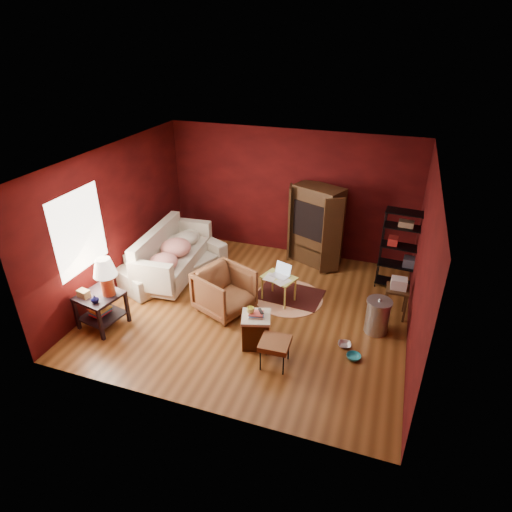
{
  "coord_description": "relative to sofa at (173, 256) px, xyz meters",
  "views": [
    {
      "loc": [
        2.19,
        -6.2,
        4.62
      ],
      "look_at": [
        0.0,
        0.2,
        1.0
      ],
      "focal_mm": 30.0,
      "sensor_mm": 36.0,
      "label": 1
    }
  ],
  "objects": [
    {
      "name": "trash_can",
      "position": [
        4.2,
        -0.59,
        -0.13
      ],
      "size": [
        0.55,
        0.55,
        0.67
      ],
      "rotation": [
        0.0,
        0.0,
        0.36
      ],
      "color": "#B2B6BA",
      "rests_on": "ground"
    },
    {
      "name": "sofa_cushions",
      "position": [
        -0.03,
        -0.02,
        0.01
      ],
      "size": [
        1.05,
        2.28,
        0.93
      ],
      "rotation": [
        0.0,
        0.0,
        0.07
      ],
      "color": "beige",
      "rests_on": "sofa"
    },
    {
      "name": "small_stand",
      "position": [
        4.46,
        -0.0,
        0.13
      ],
      "size": [
        0.4,
        0.4,
        0.77
      ],
      "rotation": [
        0.0,
        0.0,
        0.03
      ],
      "color": "#3E2411",
      "rests_on": "ground"
    },
    {
      "name": "hamper",
      "position": [
        2.36,
        -1.57,
        -0.16
      ],
      "size": [
        0.57,
        0.57,
        0.64
      ],
      "rotation": [
        0.0,
        0.0,
        0.28
      ],
      "color": "#482710",
      "rests_on": "ground"
    },
    {
      "name": "sofa",
      "position": [
        0.0,
        0.0,
        0.0
      ],
      "size": [
        1.54,
        2.37,
        0.9
      ],
      "primitive_type": "imported",
      "rotation": [
        0.0,
        0.0,
        1.16
      ],
      "color": "beige",
      "rests_on": "ground"
    },
    {
      "name": "pet_bowl_steel",
      "position": [
        3.75,
        -1.16,
        -0.34
      ],
      "size": [
        0.22,
        0.09,
        0.22
      ],
      "primitive_type": "imported",
      "rotation": [
        0.0,
        0.0,
        0.17
      ],
      "color": "silver",
      "rests_on": "ground"
    },
    {
      "name": "side_table",
      "position": [
        -0.25,
        -1.9,
        0.33
      ],
      "size": [
        0.77,
        0.77,
        1.3
      ],
      "rotation": [
        0.0,
        0.0,
        -0.2
      ],
      "color": "black",
      "rests_on": "ground"
    },
    {
      "name": "tv_armoire",
      "position": [
        2.67,
        1.51,
        0.46
      ],
      "size": [
        1.26,
        1.03,
        1.74
      ],
      "rotation": [
        0.0,
        0.0,
        -0.41
      ],
      "color": "#3E2411",
      "rests_on": "ground"
    },
    {
      "name": "laptop_desk",
      "position": [
        2.35,
        -0.21,
        0.01
      ],
      "size": [
        0.71,
        0.61,
        0.75
      ],
      "rotation": [
        0.0,
        0.0,
        -0.33
      ],
      "color": "#EFF971",
      "rests_on": "ground"
    },
    {
      "name": "footstool",
      "position": [
        2.79,
        -1.94,
        -0.05
      ],
      "size": [
        0.46,
        0.46,
        0.46
      ],
      "rotation": [
        0.0,
        0.0,
        0.04
      ],
      "color": "black",
      "rests_on": "ground"
    },
    {
      "name": "room",
      "position": [
        1.93,
        -0.64,
        0.95
      ],
      "size": [
        5.54,
        5.04,
        2.84
      ],
      "color": "brown",
      "rests_on": "ground"
    },
    {
      "name": "pet_bowl_turquoise",
      "position": [
        3.93,
        -1.42,
        -0.33
      ],
      "size": [
        0.24,
        0.13,
        0.23
      ],
      "primitive_type": "imported",
      "rotation": [
        0.0,
        0.0,
        0.28
      ],
      "color": "teal",
      "rests_on": "ground"
    },
    {
      "name": "rug_round",
      "position": [
        2.52,
        -0.08,
        -0.44
      ],
      "size": [
        1.7,
        1.7,
        0.01
      ],
      "rotation": [
        0.0,
        0.0,
        0.37
      ],
      "color": "#F5EACC",
      "rests_on": "ground"
    },
    {
      "name": "mug",
      "position": [
        2.27,
        -1.6,
        0.24
      ],
      "size": [
        0.14,
        0.11,
        0.13
      ],
      "primitive_type": "imported",
      "rotation": [
        0.0,
        0.0,
        -0.09
      ],
      "color": "#FEFF7C",
      "rests_on": "hamper"
    },
    {
      "name": "rug_oriental",
      "position": [
        2.52,
        0.03,
        -0.43
      ],
      "size": [
        1.28,
        0.91,
        0.01
      ],
      "rotation": [
        0.0,
        0.0,
        -0.08
      ],
      "color": "#4D1814",
      "rests_on": "ground"
    },
    {
      "name": "armchair",
      "position": [
        1.51,
        -0.84,
        0.0
      ],
      "size": [
        1.09,
        1.12,
        0.9
      ],
      "primitive_type": "imported",
      "rotation": [
        0.0,
        0.0,
        1.18
      ],
      "color": "black",
      "rests_on": "ground"
    },
    {
      "name": "wire_shelving",
      "position": [
        4.46,
        1.02,
        0.44
      ],
      "size": [
        0.82,
        0.4,
        1.63
      ],
      "rotation": [
        0.0,
        0.0,
        -0.07
      ],
      "color": "black",
      "rests_on": "ground"
    },
    {
      "name": "vase",
      "position": [
        -0.24,
        -2.15,
        0.24
      ],
      "size": [
        0.15,
        0.15,
        0.13
      ],
      "primitive_type": "imported",
      "rotation": [
        0.0,
        0.0,
        0.11
      ],
      "color": "#0C0D3C",
      "rests_on": "side_table"
    }
  ]
}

